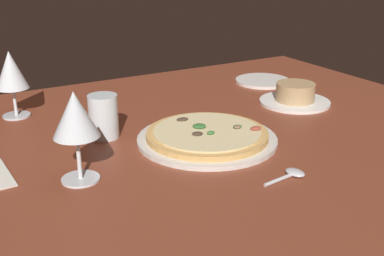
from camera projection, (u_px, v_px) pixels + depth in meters
The scene contains 8 objects.
dining_table at pixel (177, 149), 107.20cm from camera, with size 150.00×110.00×4.00cm, color brown.
pizza_main at pixel (207, 136), 105.56cm from camera, with size 30.06×30.06×3.33cm.
ramekin_on_saucer at pixel (295, 95), 130.36cm from camera, with size 18.61×18.61×5.53cm.
wine_glass_far at pixel (75, 118), 84.66cm from camera, with size 8.20×8.20×16.63cm.
wine_glass_near at pixel (11, 72), 117.37cm from camera, with size 7.79×7.79×16.28cm.
water_glass at pixel (104, 118), 106.83cm from camera, with size 6.44×6.44×9.60cm.
side_plate at pixel (263, 81), 150.62cm from camera, with size 16.53×16.53×0.90cm, color silver.
spoon at pixel (291, 174), 89.98cm from camera, with size 9.49×4.35×1.00cm.
Camera 1 is at (-46.25, -87.24, 44.12)cm, focal length 46.13 mm.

